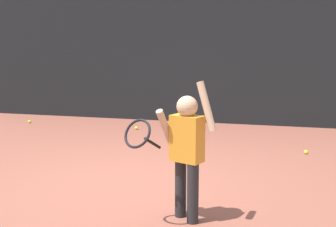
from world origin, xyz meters
name	(u,v)px	position (x,y,z in m)	size (l,w,h in m)	color
ground_plane	(129,180)	(0.00, 0.00, 0.00)	(20.00, 20.00, 0.00)	brown
back_fence_windscreen	(196,44)	(0.00, 4.29, 1.71)	(10.75, 0.08, 3.42)	black
fence_post_1	(87,41)	(-2.61, 4.35, 1.78)	(0.09, 0.09, 3.57)	slate
fence_post_2	(197,41)	(0.00, 4.35, 1.78)	(0.09, 0.09, 3.57)	slate
fence_post_3	(323,41)	(2.61, 4.35, 1.78)	(0.09, 0.09, 3.57)	slate
tennis_player	(185,146)	(0.94, -1.02, 0.73)	(0.85, 0.56, 1.35)	#232326
tennis_ball_1	(136,128)	(-0.98, 3.09, 0.03)	(0.07, 0.07, 0.07)	#CCE033
tennis_ball_2	(29,122)	(-3.50, 3.18, 0.03)	(0.07, 0.07, 0.07)	#CCE033
tennis_ball_3	(306,152)	(2.22, 1.92, 0.03)	(0.07, 0.07, 0.07)	#CCE033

